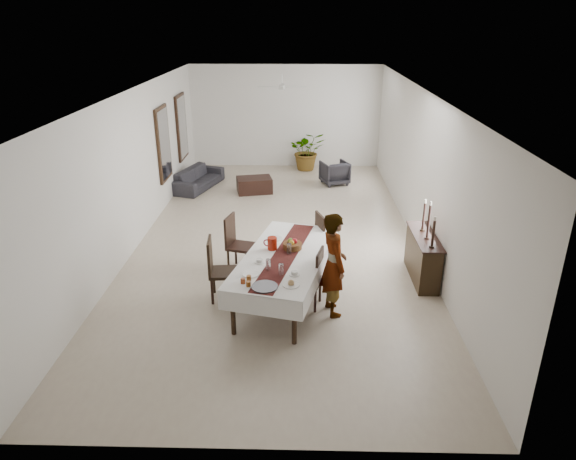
{
  "coord_description": "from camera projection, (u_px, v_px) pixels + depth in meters",
  "views": [
    {
      "loc": [
        0.49,
        -10.43,
        4.59
      ],
      "look_at": [
        0.28,
        -2.01,
        1.05
      ],
      "focal_mm": 32.0,
      "sensor_mm": 36.0,
      "label": 1
    }
  ],
  "objects": [
    {
      "name": "chair_right_near_leg_fl",
      "position": [
        315.0,
        300.0,
        8.5
      ],
      "size": [
        0.05,
        0.05,
        0.44
      ],
      "primitive_type": "cylinder",
      "rotation": [
        0.0,
        0.0,
        -0.26
      ],
      "color": "black",
      "rests_on": "floor"
    },
    {
      "name": "teacup_right",
      "position": [
        294.0,
        273.0,
        7.99
      ],
      "size": [
        0.1,
        0.1,
        0.07
      ],
      "primitive_type": "cylinder",
      "color": "silver",
      "rests_on": "saucer_right"
    },
    {
      "name": "serving_tray",
      "position": [
        265.0,
        287.0,
        7.64
      ],
      "size": [
        0.4,
        0.4,
        0.02
      ],
      "primitive_type": "cylinder",
      "color": "#3F4044",
      "rests_on": "tablecloth_top"
    },
    {
      "name": "ceiling",
      "position": [
        276.0,
        91.0,
        10.16
      ],
      "size": [
        6.0,
        12.0,
        0.02
      ],
      "primitive_type": "cube",
      "color": "white",
      "rests_on": "wall_back"
    },
    {
      "name": "chair_left_near_leg_bl",
      "position": [
        236.0,
        280.0,
        9.11
      ],
      "size": [
        0.05,
        0.05,
        0.47
      ],
      "primitive_type": "cylinder",
      "rotation": [
        0.0,
        0.0,
        0.08
      ],
      "color": "black",
      "rests_on": "floor"
    },
    {
      "name": "candlestick_mid_shaft",
      "position": [
        429.0,
        222.0,
        9.1
      ],
      "size": [
        0.05,
        0.05,
        0.61
      ],
      "primitive_type": "cylinder",
      "color": "black",
      "rests_on": "candlestick_mid_base"
    },
    {
      "name": "table_runner",
      "position": [
        285.0,
        255.0,
        8.67
      ],
      "size": [
        1.02,
        2.77,
        0.0
      ],
      "primitive_type": "cube",
      "rotation": [
        0.0,
        0.0,
        -0.24
      ],
      "color": "#571C18",
      "rests_on": "tablecloth_top"
    },
    {
      "name": "chair_left_far_leg_bl",
      "position": [
        254.0,
        256.0,
        10.06
      ],
      "size": [
        0.06,
        0.06,
        0.46
      ],
      "primitive_type": "cylinder",
      "rotation": [
        0.0,
        0.0,
        -0.27
      ],
      "color": "black",
      "rests_on": "floor"
    },
    {
      "name": "chair_right_near_back",
      "position": [
        320.0,
        266.0,
        8.44
      ],
      "size": [
        0.15,
        0.44,
        0.57
      ],
      "primitive_type": "cube",
      "rotation": [
        0.0,
        0.0,
        1.32
      ],
      "color": "black",
      "rests_on": "chair_right_near_seat"
    },
    {
      "name": "wall_back",
      "position": [
        286.0,
        117.0,
        16.31
      ],
      "size": [
        6.0,
        0.02,
        3.2
      ],
      "primitive_type": "cube",
      "color": "white",
      "rests_on": "floor"
    },
    {
      "name": "wall_front",
      "position": [
        251.0,
        331.0,
        5.25
      ],
      "size": [
        6.0,
        0.02,
        3.2
      ],
      "primitive_type": "cube",
      "color": "white",
      "rests_on": "floor"
    },
    {
      "name": "sofa",
      "position": [
        198.0,
        178.0,
        14.66
      ],
      "size": [
        1.29,
        2.05,
        0.56
      ],
      "primitive_type": "imported",
      "rotation": [
        0.0,
        0.0,
        1.26
      ],
      "color": "#2D2A30",
      "rests_on": "floor"
    },
    {
      "name": "chair_right_near_leg_fr",
      "position": [
        320.0,
        290.0,
        8.82
      ],
      "size": [
        0.05,
        0.05,
        0.44
      ],
      "primitive_type": "cylinder",
      "rotation": [
        0.0,
        0.0,
        -0.26
      ],
      "color": "black",
      "rests_on": "floor"
    },
    {
      "name": "fan_blade_e",
      "position": [
        296.0,
        87.0,
        13.03
      ],
      "size": [
        0.55,
        0.1,
        0.01
      ],
      "primitive_type": "cube",
      "color": "silver",
      "rests_on": "fan_hub"
    },
    {
      "name": "sideboard_body",
      "position": [
        423.0,
        258.0,
        9.54
      ],
      "size": [
        0.37,
        1.4,
        0.84
      ],
      "primitive_type": "cube",
      "color": "black",
      "rests_on": "floor"
    },
    {
      "name": "chair_left_far_leg_br",
      "position": [
        247.0,
        264.0,
        9.73
      ],
      "size": [
        0.06,
        0.06,
        0.46
      ],
      "primitive_type": "cylinder",
      "rotation": [
        0.0,
        0.0,
        -0.27
      ],
      "color": "black",
      "rests_on": "floor"
    },
    {
      "name": "floor",
      "position": [
        278.0,
        238.0,
        11.4
      ],
      "size": [
        6.0,
        12.0,
        0.0
      ],
      "primitive_type": "cube",
      "color": "#C3B49B",
      "rests_on": "ground"
    },
    {
      "name": "jam_jar_c",
      "position": [
        249.0,
        278.0,
        7.82
      ],
      "size": [
        0.07,
        0.07,
        0.08
      ],
      "primitive_type": "cylinder",
      "color": "brown",
      "rests_on": "tablecloth_top"
    },
    {
      "name": "wine_glass_near",
      "position": [
        281.0,
        270.0,
        7.97
      ],
      "size": [
        0.08,
        0.08,
        0.19
      ],
      "primitive_type": "cylinder",
      "color": "white",
      "rests_on": "tablecloth_top"
    },
    {
      "name": "fan_blade_w",
      "position": [
        268.0,
        87.0,
        13.05
      ],
      "size": [
        0.55,
        0.1,
        0.01
      ],
      "primitive_type": "cube",
      "color": "silver",
      "rests_on": "fan_hub"
    },
    {
      "name": "candlestick_near_base",
      "position": [
        432.0,
        247.0,
        8.88
      ],
      "size": [
        0.09,
        0.09,
        0.03
      ],
      "primitive_type": "cylinder",
      "color": "black",
      "rests_on": "sideboard_top"
    },
    {
      "name": "fan_hub",
      "position": [
        282.0,
        87.0,
        13.04
      ],
      "size": [
        0.16,
        0.16,
        0.08
      ],
      "primitive_type": "cylinder",
      "color": "white",
      "rests_on": "fan_rod"
    },
    {
      "name": "chair_left_near_seat",
      "position": [
        224.0,
        273.0,
        8.82
      ],
      "size": [
        0.51,
        0.51,
        0.05
      ],
      "primitive_type": "cube",
      "rotation": [
        0.0,
        0.0,
        -1.49
      ],
      "color": "black",
      "rests_on": "chair_left_near_leg_fl"
    },
    {
      "name": "candlestick_mid_candle",
      "position": [
        431.0,
        203.0,
        8.97
      ],
      "size": [
        0.03,
        0.03,
        0.07
      ],
      "primitive_type": "cylinder",
      "color": "white",
      "rests_on": "candlestick_mid_shaft"
    },
    {
      "name": "fan_rod",
      "position": [
        282.0,
        79.0,
        12.96
      ],
      "size": [
        0.04,
        0.04,
        0.2
      ],
      "primitive_type": "cylinder",
      "color": "white",
      "rests_on": "ceiling"
    },
    {
      "name": "tablecloth_drape_right",
      "position": [
        322.0,
        268.0,
        8.58
      ],
      "size": [
        0.68,
        2.77,
        0.33
      ],
      "primitive_type": "cube",
      "rotation": [
        0.0,
        0.0,
        -0.24
      ],
      "color": "white",
      "rests_on": "dining_table_top"
    },
    {
      "name": "table_leg_bl",
      "position": [
        278.0,
        246.0,
        10.09
      ],
      "size": [
        0.09,
        0.09,
        0.77
      ],
      "primitive_type": "cylinder",
      "rotation": [
        0.0,
        0.0,
        -0.24
      ],
      "color": "black",
      "rests_on": "floor"
    },
    {
      "name": "tablecloth_drape_far",
      "position": [
        304.0,
        232.0,
        10.0
      ],
      "size": [
        1.27,
        0.32,
        0.33
      ],
      "primitive_type": "cube",
      "rotation": [
        0.0,
        0.0,
        -0.24
      ],
      "color": "silver",
      "rests_on": "dining_table_top"
    },
    {
      "name": "chair_left_far_back",
      "position": [
        230.0,
        230.0,
        9.78
      ],
      "size": [
        0.16,
        0.46,
        0.59
      ],
      "primitive_type": "cube",
      "rotation": [
        0.0,
        0.0,
        -1.84
      ],
      "color": "black",
      "rests_on": "chair_left_far_seat"
    },
    {
      "name": "sideboard_top",
      "position": [
        425.0,
        236.0,
        9.37
      ],
      "size": [
        0.41,
        1.46,
        0.03
      ],
      "primitive_type": "cube",
      "color": "black",
      "rests_on": "sideboard_body"
    },
    {
      "name": "candlestick_mid_base",
      "position": [
        427.0,
        238.0,
        9.23
      ],
      "size": [
        0.09,
        0.09,
        0.03
      ],
      "primitive_type": "cylinder",
      "color": "black",
      "rests_on": "sideboard_top"
    },
    {
      "name": "chair_left_near_leg_br",
      "position": [
        235.0,
        291.0,
        8.75
      ],
      "size": [
        0.05,
        0.05,
        0.47
      ],
      "primitive_type": "cylinder",
      "rotation": [
        0.0,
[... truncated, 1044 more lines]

